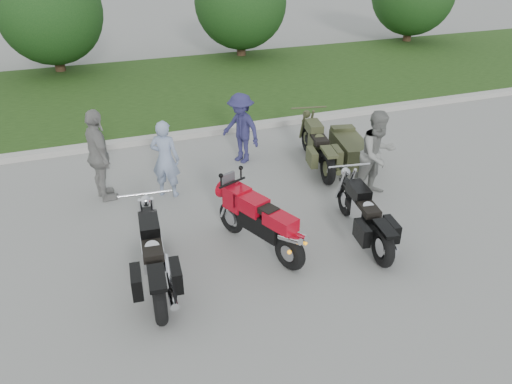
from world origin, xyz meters
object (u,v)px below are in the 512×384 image
object	(u,v)px
cruiser_sidecar	(337,149)
person_denim	(241,128)
cruiser_right	(366,218)
person_grey	(377,154)
person_back	(99,156)
person_stripe	(165,159)
cruiser_left	(154,260)
sportbike_red	(261,221)

from	to	relation	value
cruiser_sidecar	person_denim	distance (m)	2.24
cruiser_right	cruiser_sidecar	xyz separation A→B (m)	(0.96, 2.84, -0.01)
person_grey	person_back	size ratio (longest dim) A/B	0.95
person_grey	person_stripe	bearing A→B (deg)	151.06
cruiser_left	cruiser_right	distance (m)	3.68
person_denim	person_back	size ratio (longest dim) A/B	0.87
cruiser_left	cruiser_sidecar	world-z (taller)	cruiser_left
person_denim	cruiser_left	bearing A→B (deg)	-63.31
sportbike_red	person_grey	xyz separation A→B (m)	(2.89, 1.08, 0.32)
sportbike_red	person_back	world-z (taller)	person_back
cruiser_sidecar	person_back	distance (m)	5.16
cruiser_left	person_stripe	bearing A→B (deg)	80.34
person_denim	person_back	distance (m)	3.28
cruiser_left	person_back	distance (m)	3.22
cruiser_sidecar	person_denim	size ratio (longest dim) A/B	1.50
cruiser_sidecar	cruiser_right	bearing A→B (deg)	-97.96
cruiser_right	person_stripe	distance (m)	4.10
cruiser_sidecar	person_back	size ratio (longest dim) A/B	1.30
person_back	person_stripe	bearing A→B (deg)	-115.99
cruiser_right	cruiser_sidecar	world-z (taller)	cruiser_sidecar
cruiser_sidecar	person_back	bearing A→B (deg)	-172.73
cruiser_left	person_denim	world-z (taller)	person_denim
sportbike_red	person_stripe	world-z (taller)	person_stripe
sportbike_red	person_back	bearing A→B (deg)	107.45
person_stripe	person_back	xyz separation A→B (m)	(-1.24, 0.30, 0.13)
sportbike_red	person_back	distance (m)	3.67
cruiser_left	person_back	xyz separation A→B (m)	(-0.48, 3.15, 0.46)
person_denim	person_stripe	bearing A→B (deg)	-90.39
person_grey	person_back	world-z (taller)	person_back
person_grey	person_denim	world-z (taller)	person_grey
sportbike_red	cruiser_left	size ratio (longest dim) A/B	0.80
cruiser_left	person_grey	world-z (taller)	person_grey
cruiser_left	cruiser_sidecar	size ratio (longest dim) A/B	1.01
cruiser_sidecar	person_grey	size ratio (longest dim) A/B	1.36
cruiser_right	person_denim	xyz separation A→B (m)	(-0.98, 3.90, 0.37)
cruiser_sidecar	cruiser_left	bearing A→B (deg)	-137.84
cruiser_left	person_stripe	world-z (taller)	person_stripe
person_back	cruiser_right	bearing A→B (deg)	-139.56
sportbike_red	cruiser_right	distance (m)	1.87
sportbike_red	cruiser_sidecar	bearing A→B (deg)	19.50
cruiser_right	person_back	size ratio (longest dim) A/B	1.22
person_denim	cruiser_sidecar	bearing A→B (deg)	32.97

